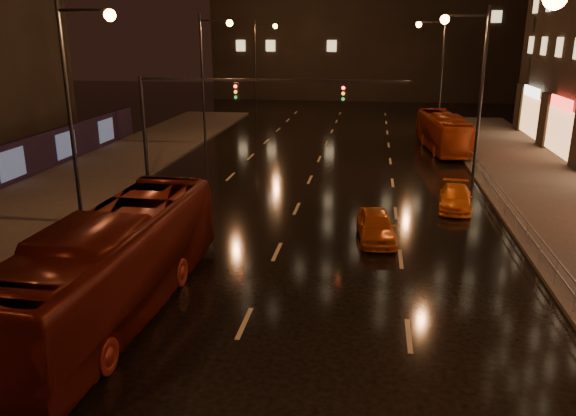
{
  "coord_description": "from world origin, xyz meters",
  "views": [
    {
      "loc": [
        3.66,
        -11.14,
        8.59
      ],
      "look_at": [
        0.74,
        8.13,
        2.5
      ],
      "focal_mm": 35.0,
      "sensor_mm": 36.0,
      "label": 1
    }
  ],
  "objects_px": {
    "bus_red": "(113,265)",
    "taxi_near": "(376,226)",
    "bus_curb": "(443,132)",
    "taxi_far": "(455,198)"
  },
  "relations": [
    {
      "from": "bus_red",
      "to": "taxi_near",
      "type": "distance_m",
      "value": 11.46
    },
    {
      "from": "bus_curb",
      "to": "taxi_far",
      "type": "bearing_deg",
      "value": -99.76
    },
    {
      "from": "bus_curb",
      "to": "bus_red",
      "type": "bearing_deg",
      "value": -120.77
    },
    {
      "from": "bus_red",
      "to": "taxi_far",
      "type": "distance_m",
      "value": 18.02
    },
    {
      "from": "taxi_near",
      "to": "bus_red",
      "type": "bearing_deg",
      "value": -141.58
    },
    {
      "from": "taxi_far",
      "to": "bus_red",
      "type": "bearing_deg",
      "value": -125.65
    },
    {
      "from": "bus_red",
      "to": "bus_curb",
      "type": "xyz_separation_m",
      "value": [
        13.16,
        28.55,
        -0.28
      ]
    },
    {
      "from": "bus_red",
      "to": "taxi_near",
      "type": "height_order",
      "value": "bus_red"
    },
    {
      "from": "taxi_near",
      "to": "taxi_far",
      "type": "bearing_deg",
      "value": 46.83
    },
    {
      "from": "taxi_near",
      "to": "taxi_far",
      "type": "relative_size",
      "value": 0.98
    }
  ]
}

